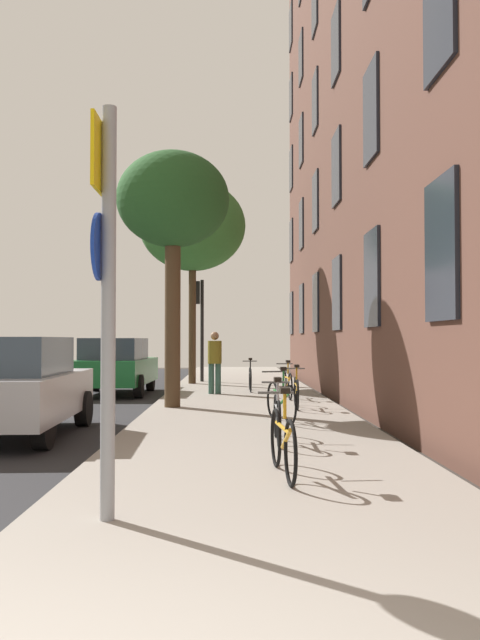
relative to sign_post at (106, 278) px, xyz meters
name	(u,v)px	position (x,y,z in m)	size (l,w,h in m)	color
ground_plane	(106,402)	(-2.13, 11.73, -2.09)	(41.80, 41.80, 0.00)	#332D28
road_asphalt	(24,402)	(-4.23, 11.73, -2.09)	(7.00, 38.00, 0.01)	#232326
sidewalk	(244,399)	(1.37, 11.73, -2.03)	(4.20, 38.00, 0.12)	gray
building_facade	(346,8)	(3.96, 11.23, 7.90)	(0.56, 27.00, 19.96)	#513328
sign_post	(106,278)	(0.00, 0.00, 0.00)	(0.16, 0.60, 3.40)	gray
traffic_light	(199,312)	(-0.07, 18.20, 0.48)	(0.43, 0.24, 3.57)	black
tree_near	(173,203)	(-0.24, 9.22, 2.49)	(2.48, 2.48, 5.61)	#4C3823
tree_far	(192,226)	(-0.25, 17.09, 3.31)	(3.58, 3.58, 6.83)	#4C3823
bicycle_0	(283,441)	(1.59, 1.72, -1.60)	(0.42, 1.73, 0.97)	black
bicycle_1	(277,417)	(1.70, 4.12, -1.61)	(0.42, 1.62, 0.94)	black
bicycle_2	(281,400)	(1.94, 6.52, -1.59)	(0.54, 1.65, 0.98)	black
bicycle_3	(296,391)	(2.44, 8.92, -1.61)	(0.42, 1.64, 0.94)	black
bicycle_4	(287,383)	(2.45, 11.32, -1.60)	(0.42, 1.71, 0.96)	black
bicycle_5	(250,378)	(1.60, 13.72, -1.60)	(0.42, 1.63, 0.95)	black
pedestrian_0	(215,358)	(0.61, 12.78, -1.01)	(0.52, 0.52, 1.68)	#33594C
car_0	(13,386)	(-2.50, 5.45, -1.25)	(2.00, 4.23, 1.62)	#B7B7BC
car_1	(115,365)	(-2.29, 13.98, -1.25)	(2.01, 4.24, 1.62)	#19662D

